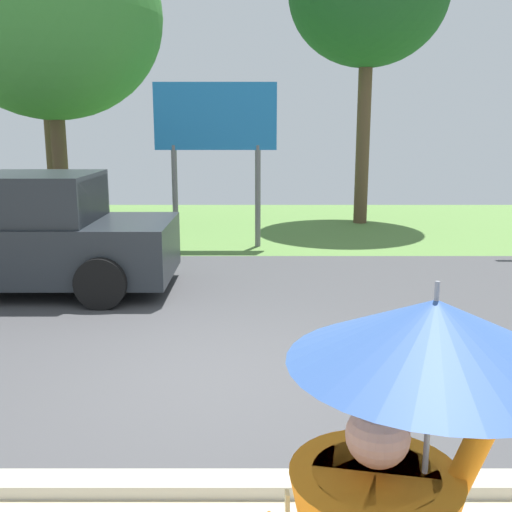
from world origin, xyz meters
name	(u,v)px	position (x,y,z in m)	size (l,w,h in m)	color
ground_plane	(231,301)	(0.00, 2.95, -0.05)	(40.00, 22.00, 0.20)	#424244
pickup_truck	(8,237)	(-3.56, 3.46, 0.87)	(5.20, 2.28, 1.88)	#23282D
roadside_billboard	(213,129)	(-0.51, 7.03, 2.55)	(2.60, 0.12, 3.50)	slate
tree_center_back	(47,16)	(-4.33, 8.47, 5.03)	(5.09, 5.09, 7.36)	brown
tree_right_mid	(40,21)	(-5.47, 11.36, 5.40)	(4.12, 4.12, 7.30)	brown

